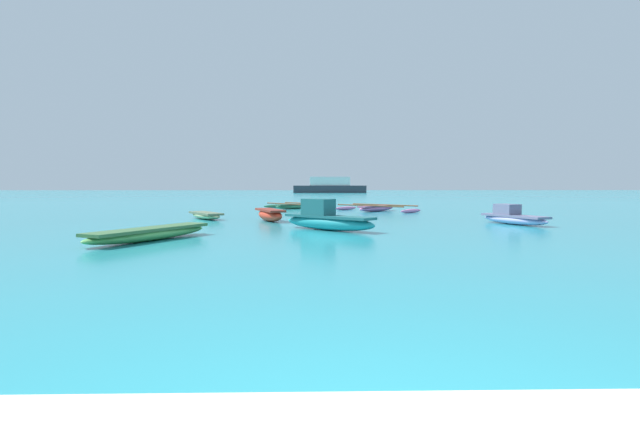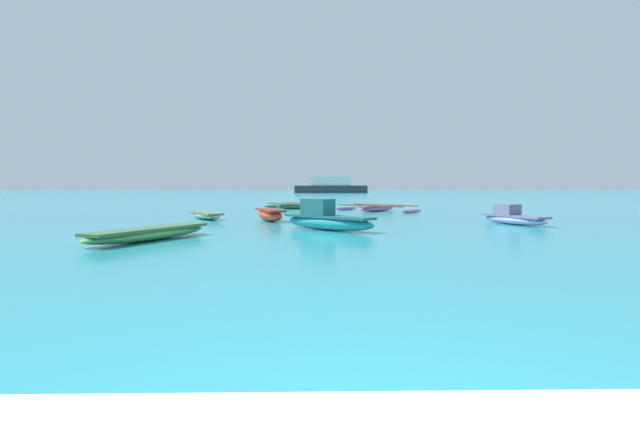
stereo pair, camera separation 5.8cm
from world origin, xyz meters
TOP-DOWN VIEW (x-y plane):
  - moored_boat_0 at (3.14, 24.45)m, footprint 4.51×4.42m
  - moored_boat_1 at (6.90, 15.72)m, footprint 1.74×3.04m
  - moored_boat_2 at (-4.61, 10.78)m, footprint 2.52×4.05m
  - moored_boat_3 at (-1.22, 27.37)m, footprint 4.18×4.38m
  - moored_boat_4 at (-2.03, 17.48)m, footprint 1.47×2.56m
  - moored_boat_5 at (-4.79, 18.72)m, footprint 1.94×2.52m
  - moored_boat_6 at (0.06, 13.60)m, footprint 3.06×2.99m
  - distant_ferry at (3.10, 82.75)m, footprint 12.28×2.70m

SIDE VIEW (x-z plane):
  - moored_boat_3 at x=-1.22m, z-range -0.01..0.33m
  - moored_boat_5 at x=-4.79m, z-range 0.02..0.30m
  - moored_boat_0 at x=3.14m, z-range -0.01..0.35m
  - moored_boat_2 at x=-4.61m, z-range 0.02..0.35m
  - moored_boat_1 at x=6.90m, z-range -0.11..0.62m
  - moored_boat_4 at x=-2.03m, z-range 0.03..0.50m
  - moored_boat_6 at x=0.06m, z-range -0.15..0.83m
  - distant_ferry at x=3.10m, z-range -0.25..2.45m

